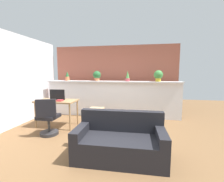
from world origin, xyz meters
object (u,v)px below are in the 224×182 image
at_px(potted_plant_1, 97,75).
at_px(potted_plant_3, 158,75).
at_px(office_chair, 48,120).
at_px(side_cube_shelf, 96,117).
at_px(potted_plant_0, 67,76).
at_px(book_on_desk, 60,101).
at_px(potted_plant_2, 128,76).
at_px(tv_monitor, 57,95).
at_px(desk, 57,103).
at_px(couch, 120,142).

relative_size(potted_plant_1, potted_plant_3, 0.95).
height_order(office_chair, side_cube_shelf, office_chair).
height_order(potted_plant_0, side_cube_shelf, potted_plant_0).
xyz_separation_m(potted_plant_1, office_chair, (-0.71, -1.85, -1.03)).
relative_size(side_cube_shelf, book_on_desk, 3.02).
height_order(potted_plant_3, side_cube_shelf, potted_plant_3).
distance_m(potted_plant_1, book_on_desk, 1.63).
height_order(potted_plant_2, book_on_desk, potted_plant_2).
bearing_deg(potted_plant_2, tv_monitor, -149.98).
distance_m(desk, office_chair, 0.70).
xyz_separation_m(side_cube_shelf, couch, (0.88, -1.53, 0.03)).
bearing_deg(desk, office_chair, -79.02).
height_order(potted_plant_3, book_on_desk, potted_plant_3).
height_order(side_cube_shelf, couch, couch).
bearing_deg(potted_plant_2, office_chair, -134.13).
relative_size(potted_plant_0, potted_plant_3, 0.93).
xyz_separation_m(desk, couch, (1.95, -1.28, -0.38)).
bearing_deg(potted_plant_1, desk, -124.27).
bearing_deg(side_cube_shelf, potted_plant_3, 26.94).
xyz_separation_m(potted_plant_2, tv_monitor, (-1.90, -1.10, -0.49)).
bearing_deg(side_cube_shelf, couch, -60.16).
bearing_deg(tv_monitor, potted_plant_2, 30.02).
height_order(potted_plant_2, side_cube_shelf, potted_plant_2).
relative_size(desk, side_cube_shelf, 2.20).
height_order(tv_monitor, couch, tv_monitor).
height_order(potted_plant_0, tv_monitor, potted_plant_0).
bearing_deg(couch, book_on_desk, 147.03).
relative_size(tv_monitor, couch, 0.28).
distance_m(tv_monitor, office_chair, 0.89).
relative_size(desk, office_chair, 1.21).
xyz_separation_m(potted_plant_0, side_cube_shelf, (1.32, -0.95, -1.14)).
xyz_separation_m(potted_plant_3, book_on_desk, (-2.69, -1.28, -0.66)).
distance_m(potted_plant_1, potted_plant_2, 1.05).
xyz_separation_m(potted_plant_2, potted_plant_3, (0.97, -0.02, 0.04)).
height_order(potted_plant_0, desk, potted_plant_0).
bearing_deg(office_chair, potted_plant_2, 45.87).
xyz_separation_m(potted_plant_0, potted_plant_3, (3.10, -0.05, 0.04)).
bearing_deg(potted_plant_0, office_chair, -78.47).
height_order(office_chair, book_on_desk, office_chair).
height_order(desk, side_cube_shelf, desk).
relative_size(potted_plant_1, desk, 0.31).
bearing_deg(couch, tv_monitor, 145.30).
height_order(potted_plant_1, tv_monitor, potted_plant_1).
xyz_separation_m(potted_plant_1, couch, (1.12, -2.50, -1.13)).
bearing_deg(tv_monitor, side_cube_shelf, 8.81).
height_order(potted_plant_2, tv_monitor, potted_plant_2).
xyz_separation_m(potted_plant_2, desk, (-1.88, -1.18, -0.72)).
relative_size(potted_plant_2, tv_monitor, 0.76).
xyz_separation_m(desk, side_cube_shelf, (1.07, 0.25, -0.42)).
xyz_separation_m(potted_plant_0, potted_plant_1, (1.08, 0.02, 0.03)).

